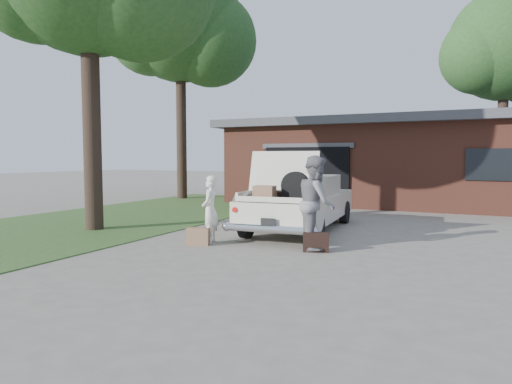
% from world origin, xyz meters
% --- Properties ---
extents(ground, '(90.00, 90.00, 0.00)m').
position_xyz_m(ground, '(0.00, 0.00, 0.00)').
color(ground, gray).
rests_on(ground, ground).
extents(grass_strip, '(6.00, 16.00, 0.02)m').
position_xyz_m(grass_strip, '(-5.50, 3.00, 0.01)').
color(grass_strip, '#2D4C1E').
rests_on(grass_strip, ground).
extents(house, '(12.80, 7.80, 3.30)m').
position_xyz_m(house, '(0.98, 11.47, 1.67)').
color(house, brown).
rests_on(house, ground).
extents(tree_back, '(6.13, 5.33, 10.44)m').
position_xyz_m(tree_back, '(-7.55, 8.83, 7.43)').
color(tree_back, '#38281E').
rests_on(tree_back, ground).
extents(tree_right, '(5.75, 5.00, 9.38)m').
position_xyz_m(tree_right, '(5.19, 15.78, 6.58)').
color(tree_right, '#38281E').
rests_on(tree_right, ground).
extents(sedan, '(2.21, 4.92, 1.96)m').
position_xyz_m(sedan, '(0.18, 2.77, 0.70)').
color(sedan, beige).
rests_on(sedan, ground).
extents(woman_left, '(0.50, 0.61, 1.44)m').
position_xyz_m(woman_left, '(-0.92, 0.27, 0.72)').
color(woman_left, silver).
rests_on(woman_left, ground).
extents(woman_right, '(1.00, 1.10, 1.86)m').
position_xyz_m(woman_right, '(1.29, 0.67, 0.93)').
color(woman_right, slate).
rests_on(woman_right, ground).
extents(suitcase_left, '(0.49, 0.27, 0.36)m').
position_xyz_m(suitcase_left, '(-1.04, -0.02, 0.18)').
color(suitcase_left, '#926A4A').
rests_on(suitcase_left, ground).
extents(suitcase_right, '(0.52, 0.29, 0.38)m').
position_xyz_m(suitcase_right, '(1.39, 0.39, 0.19)').
color(suitcase_right, black).
rests_on(suitcase_right, ground).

